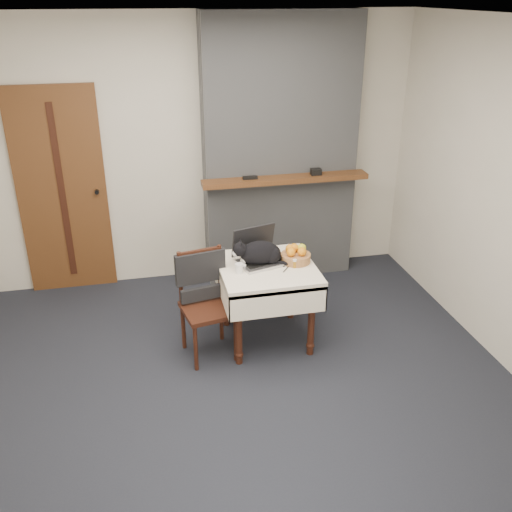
{
  "coord_description": "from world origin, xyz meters",
  "views": [
    {
      "loc": [
        -0.52,
        -3.46,
        2.75
      ],
      "look_at": [
        0.37,
        0.55,
        0.83
      ],
      "focal_mm": 40.0,
      "sensor_mm": 36.0,
      "label": 1
    }
  ],
  "objects_px": {
    "door": "(62,193)",
    "chair": "(204,289)",
    "pill_bottle": "(295,263)",
    "cat": "(260,253)",
    "fruit_basket": "(296,255)",
    "cream_jar": "(239,268)",
    "laptop": "(259,253)",
    "side_table": "(267,278)"
  },
  "relations": [
    {
      "from": "side_table",
      "to": "pill_bottle",
      "type": "distance_m",
      "value": 0.27
    },
    {
      "from": "cat",
      "to": "pill_bottle",
      "type": "relative_size",
      "value": 6.72
    },
    {
      "from": "cat",
      "to": "chair",
      "type": "height_order",
      "value": "cat"
    },
    {
      "from": "pill_bottle",
      "to": "fruit_basket",
      "type": "relative_size",
      "value": 0.29
    },
    {
      "from": "laptop",
      "to": "pill_bottle",
      "type": "distance_m",
      "value": 0.32
    },
    {
      "from": "fruit_basket",
      "to": "cat",
      "type": "bearing_deg",
      "value": 177.97
    },
    {
      "from": "side_table",
      "to": "cream_jar",
      "type": "bearing_deg",
      "value": -166.24
    },
    {
      "from": "cat",
      "to": "fruit_basket",
      "type": "height_order",
      "value": "cat"
    },
    {
      "from": "cat",
      "to": "side_table",
      "type": "bearing_deg",
      "value": -46.08
    },
    {
      "from": "side_table",
      "to": "cream_jar",
      "type": "xyz_separation_m",
      "value": [
        -0.24,
        -0.06,
        0.15
      ]
    },
    {
      "from": "fruit_basket",
      "to": "chair",
      "type": "distance_m",
      "value": 0.81
    },
    {
      "from": "door",
      "to": "laptop",
      "type": "bearing_deg",
      "value": -37.63
    },
    {
      "from": "laptop",
      "to": "pill_bottle",
      "type": "bearing_deg",
      "value": -51.59
    },
    {
      "from": "pill_bottle",
      "to": "chair",
      "type": "xyz_separation_m",
      "value": [
        -0.74,
        0.04,
        -0.17
      ]
    },
    {
      "from": "laptop",
      "to": "chair",
      "type": "xyz_separation_m",
      "value": [
        -0.48,
        -0.15,
        -0.2
      ]
    },
    {
      "from": "door",
      "to": "laptop",
      "type": "distance_m",
      "value": 2.07
    },
    {
      "from": "cream_jar",
      "to": "fruit_basket",
      "type": "relative_size",
      "value": 0.3
    },
    {
      "from": "door",
      "to": "fruit_basket",
      "type": "relative_size",
      "value": 8.06
    },
    {
      "from": "door",
      "to": "chair",
      "type": "bearing_deg",
      "value": -50.74
    },
    {
      "from": "chair",
      "to": "cat",
      "type": "bearing_deg",
      "value": -1.62
    },
    {
      "from": "pill_bottle",
      "to": "chair",
      "type": "relative_size",
      "value": 0.08
    },
    {
      "from": "laptop",
      "to": "fruit_basket",
      "type": "bearing_deg",
      "value": -30.38
    },
    {
      "from": "cream_jar",
      "to": "fruit_basket",
      "type": "height_order",
      "value": "fruit_basket"
    },
    {
      "from": "pill_bottle",
      "to": "fruit_basket",
      "type": "bearing_deg",
      "value": 70.71
    },
    {
      "from": "fruit_basket",
      "to": "chair",
      "type": "height_order",
      "value": "chair"
    },
    {
      "from": "laptop",
      "to": "cat",
      "type": "relative_size",
      "value": 0.94
    },
    {
      "from": "laptop",
      "to": "pill_bottle",
      "type": "xyz_separation_m",
      "value": [
        0.26,
        -0.19,
        -0.03
      ]
    },
    {
      "from": "door",
      "to": "cat",
      "type": "relative_size",
      "value": 4.14
    },
    {
      "from": "pill_bottle",
      "to": "door",
      "type": "bearing_deg",
      "value": 142.58
    },
    {
      "from": "fruit_basket",
      "to": "pill_bottle",
      "type": "bearing_deg",
      "value": -109.29
    },
    {
      "from": "cat",
      "to": "cream_jar",
      "type": "bearing_deg",
      "value": -152.65
    },
    {
      "from": "side_table",
      "to": "chair",
      "type": "xyz_separation_m",
      "value": [
        -0.53,
        -0.03,
        -0.02
      ]
    },
    {
      "from": "door",
      "to": "cream_jar",
      "type": "height_order",
      "value": "door"
    },
    {
      "from": "laptop",
      "to": "side_table",
      "type": "bearing_deg",
      "value": -83.44
    },
    {
      "from": "door",
      "to": "cream_jar",
      "type": "xyz_separation_m",
      "value": [
        1.43,
        -1.43,
        -0.26
      ]
    },
    {
      "from": "cream_jar",
      "to": "pill_bottle",
      "type": "xyz_separation_m",
      "value": [
        0.46,
        -0.01,
        -0.0
      ]
    },
    {
      "from": "laptop",
      "to": "cream_jar",
      "type": "bearing_deg",
      "value": -153.96
    },
    {
      "from": "pill_bottle",
      "to": "cream_jar",
      "type": "bearing_deg",
      "value": 178.31
    },
    {
      "from": "laptop",
      "to": "fruit_basket",
      "type": "height_order",
      "value": "laptop"
    },
    {
      "from": "side_table",
      "to": "fruit_basket",
      "type": "xyz_separation_m",
      "value": [
        0.25,
        0.04,
        0.17
      ]
    },
    {
      "from": "door",
      "to": "side_table",
      "type": "xyz_separation_m",
      "value": [
        1.68,
        -1.37,
        -0.41
      ]
    },
    {
      "from": "laptop",
      "to": "fruit_basket",
      "type": "relative_size",
      "value": 1.83
    }
  ]
}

